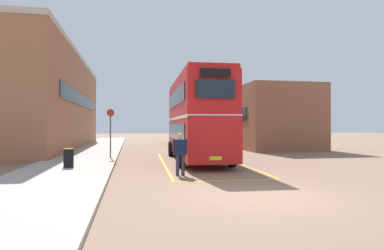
{
  "coord_description": "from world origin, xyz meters",
  "views": [
    {
      "loc": [
        -3.72,
        -9.01,
        2.0
      ],
      "look_at": [
        0.01,
        10.86,
        2.07
      ],
      "focal_mm": 30.77,
      "sensor_mm": 36.0,
      "label": 1
    }
  ],
  "objects": [
    {
      "name": "ground_plane",
      "position": [
        0.0,
        14.4,
        0.0
      ],
      "size": [
        135.6,
        135.6,
        0.0
      ],
      "primitive_type": "plane",
      "color": "#846651"
    },
    {
      "name": "double_decker_bus",
      "position": [
        0.05,
        9.58,
        2.51
      ],
      "size": [
        3.04,
        10.13,
        4.75
      ],
      "color": "black",
      "rests_on": "ground"
    },
    {
      "name": "bus_stop_sign",
      "position": [
        -4.89,
        11.16,
        1.86
      ],
      "size": [
        0.44,
        0.08,
        2.89
      ],
      "color": "#4C4C51",
      "rests_on": "sidewalk_left"
    },
    {
      "name": "depot_building_right",
      "position": [
        8.62,
        21.9,
        2.73
      ],
      "size": [
        6.3,
        15.23,
        5.47
      ],
      "color": "brown",
      "rests_on": "ground"
    },
    {
      "name": "single_deck_bus",
      "position": [
        2.25,
        25.85,
        1.64
      ],
      "size": [
        2.77,
        8.93,
        3.02
      ],
      "color": "black",
      "rests_on": "ground"
    },
    {
      "name": "sidewalk_left",
      "position": [
        -6.5,
        16.8,
        0.07
      ],
      "size": [
        4.0,
        57.6,
        0.14
      ],
      "primitive_type": "cube",
      "color": "#A39E93",
      "rests_on": "ground"
    },
    {
      "name": "bay_marking_yellow",
      "position": [
        0.01,
        7.7,
        0.0
      ],
      "size": [
        4.59,
        12.19,
        0.01
      ],
      "color": "gold",
      "rests_on": "ground"
    },
    {
      "name": "brick_building_left",
      "position": [
        -10.7,
        22.42,
        4.17
      ],
      "size": [
        5.32,
        25.51,
        8.34
      ],
      "color": "#9E6647",
      "rests_on": "ground"
    },
    {
      "name": "litter_bin",
      "position": [
        -6.46,
        6.61,
        0.57
      ],
      "size": [
        0.46,
        0.46,
        0.86
      ],
      "color": "black",
      "rests_on": "sidewalk_left"
    },
    {
      "name": "pedestrian_boarding",
      "position": [
        -1.74,
        4.12,
        1.0
      ],
      "size": [
        0.58,
        0.26,
        1.72
      ],
      "color": "#2D2D38",
      "rests_on": "ground"
    }
  ]
}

